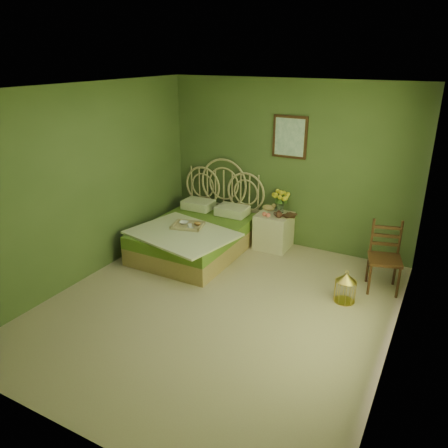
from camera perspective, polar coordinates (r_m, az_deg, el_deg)
The scene contains 14 objects.
floor at distance 5.51m, azimuth -0.78°, elevation -10.74°, with size 4.50×4.50×0.00m, color tan.
ceiling at distance 4.67m, azimuth -0.95°, elevation 17.31°, with size 4.50×4.50×0.00m, color silver.
wall_back at distance 6.92m, azimuth 8.32°, elevation 7.55°, with size 4.00×4.00×0.00m, color #556937.
wall_left at distance 6.13m, azimuth -17.50°, elevation 4.95°, with size 4.50×4.50×0.00m, color #556937.
wall_right at distance 4.40m, azimuth 22.58°, elevation -2.16°, with size 4.50×4.50×0.00m, color #556937.
wall_art at distance 6.79m, azimuth 8.60°, elevation 11.17°, with size 0.54×0.04×0.64m.
bed at distance 6.86m, azimuth -3.57°, elevation -1.29°, with size 1.65×2.09×1.29m.
nightstand at distance 7.00m, azimuth 6.59°, elevation -0.32°, with size 0.52×0.52×1.00m.
chair at distance 6.09m, azimuth 20.47°, elevation -3.46°, with size 0.50×0.50×0.93m.
birdcage at distance 5.73m, azimuth 15.56°, elevation -8.05°, with size 0.26×0.26×0.39m.
book_lower at distance 6.87m, azimuth 8.04°, elevation 1.17°, with size 0.16×0.22×0.02m, color #381E0F.
book_upper at distance 6.86m, azimuth 8.05°, elevation 1.32°, with size 0.15×0.21×0.02m, color #472819.
cereal_bowl at distance 6.69m, azimuth -5.27°, elevation 0.16°, with size 0.14×0.14×0.03m, color white.
coffee_cup at distance 6.50m, azimuth -4.48°, elevation -0.28°, with size 0.07×0.07×0.07m, color white.
Camera 1 is at (2.27, -4.07, 2.94)m, focal length 35.00 mm.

